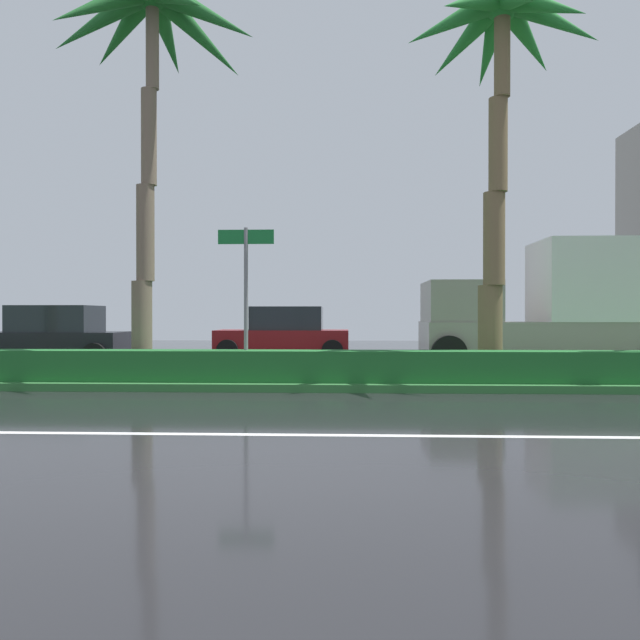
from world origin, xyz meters
The scene contains 10 objects.
ground_plane centered at (0.00, 9.00, -0.05)m, with size 90.00×42.00×0.10m, color black.
near_lane_divider_stripe centered at (0.00, 2.00, 0.00)m, with size 81.00×0.14×0.01m, color white.
median_strip centered at (0.00, 8.00, 0.07)m, with size 85.50×4.00×0.15m, color #2D6B33.
median_hedge centered at (0.00, 6.60, 0.45)m, with size 76.50×0.70×0.60m.
palm_tree_centre_left centered at (-3.29, 7.38, 7.19)m, with size 4.58×4.65×8.55m.
palm_tree_centre centered at (3.90, 7.33, 6.69)m, with size 4.01×3.94×8.16m.
street_name_sign centered at (-1.20, 6.69, 2.08)m, with size 1.10×0.08×3.00m.
car_in_traffic_leading centered at (-7.72, 12.18, 0.83)m, with size 4.30×2.02×1.72m.
car_in_traffic_second centered at (-1.25, 14.79, 0.83)m, with size 4.30×2.02×1.72m.
box_truck_lead centered at (6.18, 11.77, 1.55)m, with size 6.40×2.64×3.46m.
Camera 1 is at (0.75, -5.31, 1.42)m, focal length 34.61 mm.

